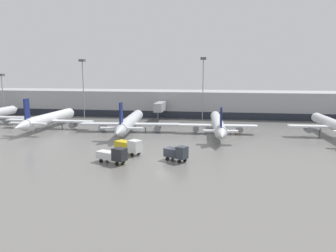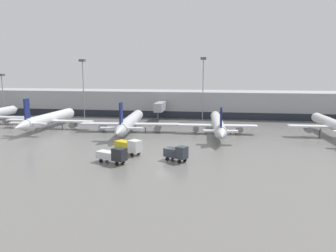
% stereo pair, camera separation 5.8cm
% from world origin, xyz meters
% --- Properties ---
extents(ground_plane, '(320.00, 320.00, 0.00)m').
position_xyz_m(ground_plane, '(0.00, 0.00, 0.00)').
color(ground_plane, slate).
extents(terminal_building, '(160.00, 26.56, 9.00)m').
position_xyz_m(terminal_building, '(-0.03, 61.94, 4.49)').
color(terminal_building, '#9EA0A5').
rests_on(terminal_building, ground_plane).
extents(parked_jet_0, '(26.67, 34.72, 9.04)m').
position_xyz_m(parked_jet_0, '(-13.67, 27.07, 2.61)').
color(parked_jet_0, silver).
rests_on(parked_jet_0, ground_plane).
extents(parked_jet_1, '(21.55, 32.08, 9.33)m').
position_xyz_m(parked_jet_1, '(37.77, 27.43, 3.12)').
color(parked_jet_1, silver).
rests_on(parked_jet_1, ground_plane).
extents(parked_jet_2, '(20.32, 35.66, 8.27)m').
position_xyz_m(parked_jet_2, '(9.62, 28.08, 2.62)').
color(parked_jet_2, silver).
rests_on(parked_jet_2, ground_plane).
extents(parked_jet_3, '(25.54, 32.42, 9.39)m').
position_xyz_m(parked_jet_3, '(-37.67, 28.45, 2.77)').
color(parked_jet_3, silver).
rests_on(parked_jet_3, ground_plane).
extents(service_truck_0, '(6.12, 3.93, 2.92)m').
position_xyz_m(service_truck_0, '(-8.50, -2.89, 1.54)').
color(service_truck_0, silver).
rests_on(service_truck_0, ground_plane).
extents(service_truck_1, '(6.02, 4.48, 3.00)m').
position_xyz_m(service_truck_1, '(-7.48, 3.70, 1.67)').
color(service_truck_1, gold).
rests_on(service_truck_1, ground_plane).
extents(service_truck_2, '(4.73, 3.77, 2.88)m').
position_xyz_m(service_truck_2, '(2.43, 0.21, 1.58)').
color(service_truck_2, '#2D333D').
rests_on(service_truck_2, ground_plane).
extents(traffic_cone_0, '(0.49, 0.49, 0.77)m').
position_xyz_m(traffic_cone_0, '(14.41, 27.77, 0.39)').
color(traffic_cone_0, orange).
rests_on(traffic_cone_0, ground_plane).
extents(traffic_cone_1, '(0.43, 0.43, 0.66)m').
position_xyz_m(traffic_cone_1, '(-13.66, 17.68, 0.33)').
color(traffic_cone_1, orange).
rests_on(traffic_cone_1, ground_plane).
extents(traffic_cone_2, '(0.40, 0.40, 0.77)m').
position_xyz_m(traffic_cone_2, '(-12.10, 39.21, 0.39)').
color(traffic_cone_2, orange).
rests_on(traffic_cone_2, ground_plane).
extents(apron_light_mast_1, '(1.80, 1.80, 20.52)m').
position_xyz_m(apron_light_mast_1, '(4.45, 51.42, 15.95)').
color(apron_light_mast_1, gray).
rests_on(apron_light_mast_1, ground_plane).
extents(apron_light_mast_3, '(1.80, 1.80, 15.16)m').
position_xyz_m(apron_light_mast_3, '(-66.99, 50.08, 12.24)').
color(apron_light_mast_3, gray).
rests_on(apron_light_mast_3, ground_plane).
extents(apron_light_mast_4, '(1.80, 1.80, 20.03)m').
position_xyz_m(apron_light_mast_4, '(-36.11, 49.43, 15.62)').
color(apron_light_mast_4, gray).
rests_on(apron_light_mast_4, ground_plane).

